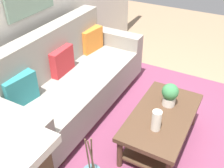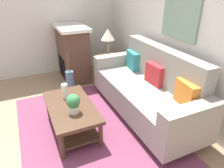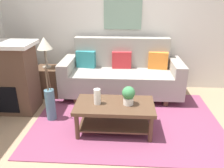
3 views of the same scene
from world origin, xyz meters
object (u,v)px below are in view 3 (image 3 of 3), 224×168
object	(u,v)px
couch	(121,74)
coffee_table	(115,111)
throw_pillow_orange	(158,61)
floor_vase	(51,105)
framed_painting	(123,12)
table_lamp	(44,45)
throw_pillow_crimson	(122,60)
potted_plant_tabletop	(128,95)
fireplace	(6,77)
throw_pillow_teal	(86,59)
side_table	(49,81)
tabletop_vase	(97,97)

from	to	relation	value
couch	coffee_table	xyz separation A→B (m)	(-0.07, -1.21, -0.12)
couch	throw_pillow_orange	world-z (taller)	couch
throw_pillow_orange	floor_vase	size ratio (longest dim) A/B	0.71
framed_painting	table_lamp	bearing A→B (deg)	-159.61
throw_pillow_crimson	potted_plant_tabletop	bearing A→B (deg)	-84.70
potted_plant_tabletop	fireplace	distance (m)	2.05
throw_pillow_orange	framed_painting	xyz separation A→B (m)	(-0.68, 0.34, 0.84)
throw_pillow_teal	framed_painting	bearing A→B (deg)	26.50
throw_pillow_orange	coffee_table	world-z (taller)	throw_pillow_orange
throw_pillow_orange	potted_plant_tabletop	size ratio (longest dim) A/B	1.37
throw_pillow_teal	side_table	bearing A→B (deg)	-165.95
side_table	table_lamp	xyz separation A→B (m)	(0.00, 0.00, 0.71)
table_lamp	framed_painting	size ratio (longest dim) A/B	0.79
potted_plant_tabletop	floor_vase	size ratio (longest dim) A/B	0.52
floor_vase	framed_painting	xyz separation A→B (m)	(1.07, 1.43, 1.27)
throw_pillow_teal	coffee_table	size ratio (longest dim) A/B	0.33
throw_pillow_orange	coffee_table	distance (m)	1.57
tabletop_vase	floor_vase	size ratio (longest dim) A/B	0.43
coffee_table	potted_plant_tabletop	xyz separation A→B (m)	(0.19, 0.00, 0.26)
side_table	table_lamp	world-z (taller)	table_lamp
tabletop_vase	fireplace	bearing A→B (deg)	160.94
throw_pillow_teal	fireplace	bearing A→B (deg)	-145.57
potted_plant_tabletop	side_table	world-z (taller)	potted_plant_tabletop
throw_pillow_teal	coffee_table	bearing A→B (deg)	-65.14
table_lamp	fireplace	distance (m)	0.88
throw_pillow_crimson	tabletop_vase	xyz separation A→B (m)	(-0.30, -1.34, -0.14)
potted_plant_tabletop	fireplace	size ratio (longest dim) A/B	0.23
throw_pillow_crimson	coffee_table	bearing A→B (deg)	-92.82
side_table	framed_painting	xyz separation A→B (m)	(1.40, 0.52, 1.24)
side_table	fireplace	size ratio (longest dim) A/B	0.48
throw_pillow_orange	throw_pillow_teal	bearing A→B (deg)	180.00
fireplace	floor_vase	xyz separation A→B (m)	(0.79, -0.28, -0.33)
couch	framed_painting	xyz separation A→B (m)	(-0.00, 0.47, 1.09)
tabletop_vase	side_table	xyz separation A→B (m)	(-1.10, 1.16, -0.26)
throw_pillow_crimson	coffee_table	size ratio (longest dim) A/B	0.33
coffee_table	potted_plant_tabletop	distance (m)	0.32
throw_pillow_orange	fireplace	size ratio (longest dim) A/B	0.31
potted_plant_tabletop	table_lamp	world-z (taller)	table_lamp
framed_painting	potted_plant_tabletop	bearing A→B (deg)	-85.77
tabletop_vase	side_table	bearing A→B (deg)	133.25
couch	throw_pillow_orange	distance (m)	0.74
couch	fireplace	size ratio (longest dim) A/B	1.90
table_lamp	tabletop_vase	bearing A→B (deg)	-46.75
floor_vase	coffee_table	bearing A→B (deg)	-13.63
throw_pillow_teal	throw_pillow_orange	size ratio (longest dim) A/B	1.00
couch	throw_pillow_teal	xyz separation A→B (m)	(-0.68, 0.13, 0.25)
potted_plant_tabletop	tabletop_vase	bearing A→B (deg)	-178.42
framed_painting	throw_pillow_crimson	bearing A→B (deg)	-90.00
throw_pillow_teal	table_lamp	size ratio (longest dim) A/B	0.63
couch	fireplace	xyz separation A→B (m)	(-1.86, -0.68, 0.16)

